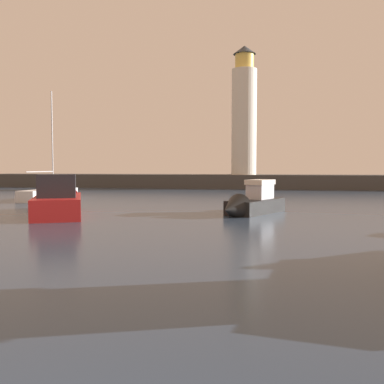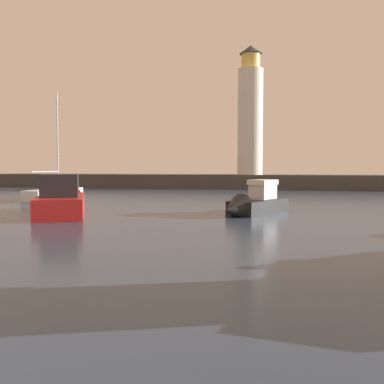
% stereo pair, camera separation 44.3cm
% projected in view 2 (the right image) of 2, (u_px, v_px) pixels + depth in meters
% --- Properties ---
extents(ground_plane, '(220.00, 220.00, 0.00)m').
position_uv_depth(ground_plane, '(244.00, 209.00, 32.14)').
color(ground_plane, '#2D3D51').
extents(breakwater, '(81.91, 5.39, 1.99)m').
position_uv_depth(breakwater, '(261.00, 182.00, 61.40)').
color(breakwater, '#423F3D').
rests_on(breakwater, ground_plane).
extents(lighthouse, '(3.57, 3.57, 18.31)m').
position_uv_depth(lighthouse, '(250.00, 114.00, 61.14)').
color(lighthouse, silver).
rests_on(lighthouse, breakwater).
extents(motorboat_1, '(6.36, 9.46, 3.34)m').
position_uv_depth(motorboat_1, '(62.00, 201.00, 29.03)').
color(motorboat_1, '#B21E1E').
rests_on(motorboat_1, ground_plane).
extents(motorboat_3, '(4.59, 6.63, 2.67)m').
position_uv_depth(motorboat_3, '(252.00, 204.00, 28.24)').
color(motorboat_3, black).
rests_on(motorboat_3, ground_plane).
extents(sailboat_moored, '(2.61, 7.27, 10.28)m').
position_uv_depth(sailboat_moored, '(54.00, 194.00, 40.71)').
color(sailboat_moored, white).
rests_on(sailboat_moored, ground_plane).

